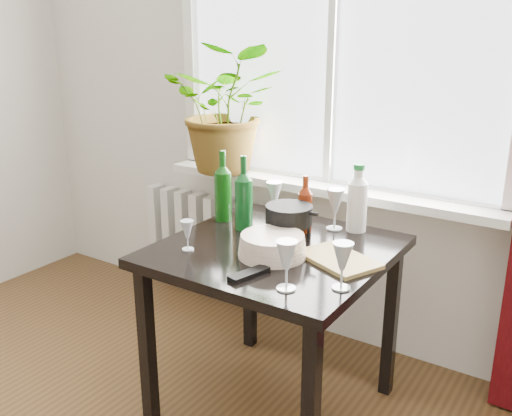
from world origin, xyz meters
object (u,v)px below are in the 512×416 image
Objects in this scene: wineglass_far_right at (342,265)px; wineglass_front_left at (187,235)px; fondue_pot at (289,223)px; wineglass_back_left at (274,200)px; cleaning_bottle at (358,197)px; table at (275,268)px; cutting_board at (338,259)px; wineglass_back_center at (335,209)px; bottle_amber at (305,204)px; wineglass_front_right at (287,265)px; plate_stack at (272,246)px; wine_bottle_right at (244,192)px; wine_bottle_left at (223,185)px; potted_plant at (228,108)px; radiator at (206,241)px; tv_remote at (249,274)px.

wineglass_front_left is (-0.64, -0.02, -0.02)m from wineglass_far_right.
wineglass_back_left is at bearing 147.33° from fondue_pot.
table is at bearing -118.88° from cleaning_bottle.
wineglass_back_center is at bearing 118.31° from cutting_board.
wineglass_front_right is at bearing -67.45° from bottle_amber.
table is 3.29× the size of plate_stack.
wine_bottle_left is at bearing 162.64° from wine_bottle_right.
potted_plant is 1.29m from wineglass_far_right.
wineglass_front_right is 0.95× the size of wineglass_back_center.
wine_bottle_right reaches higher than cutting_board.
cutting_board is (0.63, -0.15, -0.15)m from wine_bottle_left.
wineglass_front_right is (0.04, -0.65, -0.06)m from cleaning_bottle.
wineglass_back_center is (-0.27, 0.51, 0.01)m from wineglass_far_right.
bottle_amber is at bearing -25.85° from radiator.
wineglass_front_right is at bearing -53.06° from table.
table is (0.85, -0.63, 0.27)m from radiator.
potted_plant reaches higher than cleaning_bottle.
wine_bottle_left reaches higher than bottle_amber.
cutting_board is (0.16, -0.31, -0.08)m from wineglass_back_center.
wineglass_back_left is (-0.29, -0.02, -0.00)m from wineglass_back_center.
fondue_pot is at bearing 100.49° from plate_stack.
cutting_board is at bearing -11.67° from wine_bottle_right.
wine_bottle_left reaches higher than table.
bottle_amber is at bearing -21.25° from wineglass_back_left.
cutting_board is (0.53, 0.22, -0.05)m from wineglass_front_left.
wineglass_front_left is at bearing -74.89° from wine_bottle_left.
wineglass_far_right is 0.64m from wineglass_front_left.
tv_remote is at bearing -67.20° from fondue_pot.
cleaning_bottle is at bearing 103.37° from cutting_board.
table is 5.12× the size of wineglass_far_right.
cleaning_bottle is (0.17, 0.13, 0.02)m from bottle_amber.
wineglass_front_left is (-0.28, -0.43, -0.06)m from bottle_amber.
wineglass_far_right is 0.36m from plate_stack.
fondue_pot is (0.23, -0.01, -0.09)m from wine_bottle_right.
bottle_amber is 0.22m from cleaning_bottle.
wine_bottle_left is 1.10× the size of cutting_board.
wineglass_back_center is 0.64m from wineglass_front_left.
fondue_pot reaches higher than cutting_board.
wineglass_far_right reaches higher than plate_stack.
plate_stack is (0.22, -0.38, -0.05)m from wineglass_back_left.
wineglass_back_center is 0.24m from fondue_pot.
wineglass_far_right is 0.91× the size of wineglass_back_center.
cleaning_bottle is at bearing 37.00° from bottle_amber.
cleaning_bottle is (0.55, 0.19, -0.01)m from wine_bottle_left.
wine_bottle_left is 0.15m from wine_bottle_right.
cleaning_bottle is 0.38m from cutting_board.
wineglass_front_left is at bearing -128.91° from cleaning_bottle.
wineglass_front_left is (-0.49, 0.09, -0.03)m from wineglass_front_right.
radiator is at bearing 149.97° from tv_remote.
radiator is 5.00× the size of tv_remote.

